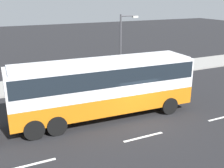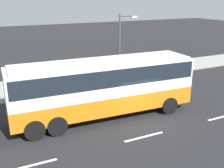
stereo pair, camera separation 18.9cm
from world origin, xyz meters
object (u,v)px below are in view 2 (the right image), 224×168
at_px(pedestrian_near_curb, 76,68).
at_px(street_lamp, 122,41).
at_px(coach_bus, 104,83).
at_px(pedestrian_at_crossing, 131,61).

xyz_separation_m(pedestrian_near_curb, street_lamp, (3.76, -1.56, 2.29)).
xyz_separation_m(coach_bus, street_lamp, (4.83, 6.77, 1.21)).
bearing_deg(pedestrian_at_crossing, coach_bus, 61.16).
bearing_deg(street_lamp, pedestrian_at_crossing, 40.08).
relative_size(pedestrian_near_curb, street_lamp, 0.31).
bearing_deg(street_lamp, coach_bus, -125.48).
relative_size(pedestrian_at_crossing, street_lamp, 0.31).
distance_m(pedestrian_at_crossing, street_lamp, 3.36).
xyz_separation_m(coach_bus, pedestrian_near_curb, (1.06, 8.33, -1.08)).
height_order(pedestrian_at_crossing, street_lamp, street_lamp).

